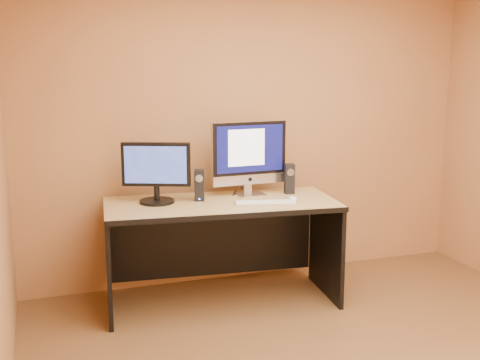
# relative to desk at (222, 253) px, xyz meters

# --- Properties ---
(walls) EXTENTS (4.00, 4.00, 2.60)m
(walls) POSITION_rel_desk_xyz_m (0.44, -1.46, 0.89)
(walls) COLOR #A67543
(walls) RESTS_ON ground
(desk) EXTENTS (1.85, 0.95, 0.82)m
(desk) POSITION_rel_desk_xyz_m (0.00, 0.00, 0.00)
(desk) COLOR tan
(desk) RESTS_ON ground
(imac) EXTENTS (0.64, 0.26, 0.61)m
(imac) POSITION_rel_desk_xyz_m (0.30, 0.17, 0.72)
(imac) COLOR #B2B3B7
(imac) RESTS_ON desk
(second_monitor) EXTENTS (0.60, 0.44, 0.47)m
(second_monitor) POSITION_rel_desk_xyz_m (-0.48, 0.14, 0.65)
(second_monitor) COLOR black
(second_monitor) RESTS_ON desk
(speaker_left) EXTENTS (0.10, 0.10, 0.25)m
(speaker_left) POSITION_rel_desk_xyz_m (-0.15, 0.11, 0.53)
(speaker_left) COLOR black
(speaker_left) RESTS_ON desk
(speaker_right) EXTENTS (0.09, 0.09, 0.25)m
(speaker_right) POSITION_rel_desk_xyz_m (0.62, 0.12, 0.53)
(speaker_right) COLOR black
(speaker_right) RESTS_ON desk
(keyboard) EXTENTS (0.50, 0.24, 0.02)m
(keyboard) POSITION_rel_desk_xyz_m (0.30, -0.17, 0.42)
(keyboard) COLOR silver
(keyboard) RESTS_ON desk
(mouse) EXTENTS (0.08, 0.12, 0.04)m
(mouse) POSITION_rel_desk_xyz_m (0.54, -0.14, 0.43)
(mouse) COLOR white
(mouse) RESTS_ON desk
(cable_a) EXTENTS (0.03, 0.25, 0.01)m
(cable_a) POSITION_rel_desk_xyz_m (0.32, 0.32, 0.42)
(cable_a) COLOR black
(cable_a) RESTS_ON desk
(cable_b) EXTENTS (0.09, 0.19, 0.01)m
(cable_b) POSITION_rel_desk_xyz_m (0.19, 0.26, 0.42)
(cable_b) COLOR black
(cable_b) RESTS_ON desk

